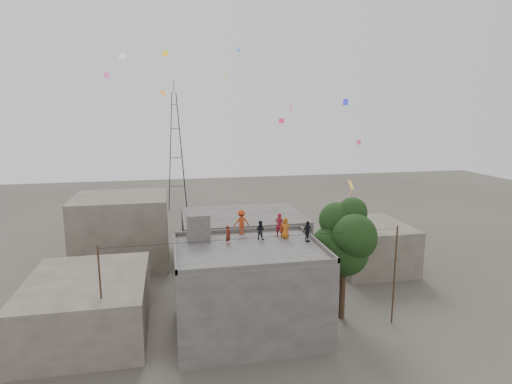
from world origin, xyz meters
TOP-DOWN VIEW (x-y plane):
  - ground at (0.00, 0.00)m, footprint 140.00×140.00m
  - main_building at (0.00, 0.00)m, footprint 10.00×8.00m
  - parapet at (0.00, 0.00)m, footprint 10.00×8.00m
  - stair_head_box at (-3.20, 2.60)m, footprint 1.60×1.80m
  - neighbor_west at (-11.00, 2.00)m, footprint 8.00×10.00m
  - neighbor_north at (2.00, 14.00)m, footprint 12.00×9.00m
  - neighbor_northwest at (-10.00, 16.00)m, footprint 9.00×8.00m
  - neighbor_east at (14.00, 10.00)m, footprint 7.00×8.00m
  - tree at (7.37, 0.60)m, footprint 4.90×4.60m
  - utility_line at (0.50, -1.25)m, footprint 20.12×0.62m
  - transmission_tower at (-4.00, 40.00)m, footprint 2.97×2.97m
  - person_red_adult at (2.78, 2.33)m, footprint 0.77×0.67m
  - person_orange_child at (3.08, 1.79)m, footprint 0.85×0.66m
  - person_dark_child at (1.21, 1.85)m, footprint 0.87×0.82m
  - person_dark_adult at (4.40, 0.63)m, footprint 0.95×0.79m
  - person_orange_adult at (0.09, 3.39)m, footprint 1.32×0.88m
  - person_red_child at (-1.22, 1.17)m, footprint 0.57×0.58m
  - kites at (1.77, 5.99)m, footprint 20.88×15.92m

SIDE VIEW (x-z plane):
  - ground at x=0.00m, z-range 0.00..0.00m
  - neighbor_west at x=-11.00m, z-range 0.00..4.00m
  - neighbor_east at x=14.00m, z-range 0.00..4.40m
  - neighbor_north at x=2.00m, z-range 0.00..5.00m
  - main_building at x=0.00m, z-range 0.00..6.10m
  - neighbor_northwest at x=-10.00m, z-range 0.00..7.00m
  - utility_line at x=0.50m, z-range 0.13..7.53m
  - tree at x=7.37m, z-range 1.55..10.65m
  - parapet at x=0.00m, z-range 6.10..6.40m
  - person_red_child at x=-1.22m, z-range 6.10..7.45m
  - person_dark_child at x=1.21m, z-range 6.10..7.51m
  - person_dark_adult at x=4.40m, z-range 6.10..7.62m
  - person_orange_child at x=3.08m, z-range 6.10..7.64m
  - person_red_adult at x=2.78m, z-range 6.10..7.87m
  - person_orange_adult at x=0.09m, z-range 6.10..8.01m
  - stair_head_box at x=-3.20m, z-range 6.10..8.10m
  - transmission_tower at x=-4.00m, z-range -0.93..19.07m
  - kites at x=1.77m, z-range 10.30..21.42m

